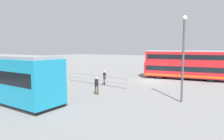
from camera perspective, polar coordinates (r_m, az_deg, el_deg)
ground_plane at (r=25.43m, az=11.52°, el=-3.17°), size 160.00×160.00×0.00m
double_decker_bus at (r=27.91m, az=20.41°, el=1.42°), size 10.88×3.74×3.78m
pedestrian_near_railing at (r=22.41m, az=-2.17°, el=-1.99°), size 0.45×0.45×1.57m
pedestrian_crossing at (r=17.75m, az=-4.44°, el=-4.17°), size 0.38×0.38×1.60m
pedestrian_railing at (r=22.58m, az=-4.85°, el=-2.34°), size 8.60×0.96×1.08m
info_sign at (r=25.58m, az=-14.01°, el=0.91°), size 1.14×0.17×2.59m
street_lamp at (r=15.87m, az=19.76°, el=4.84°), size 0.36×0.36×6.52m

